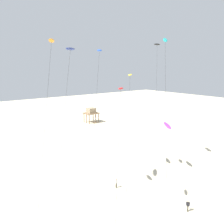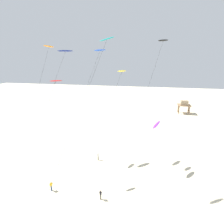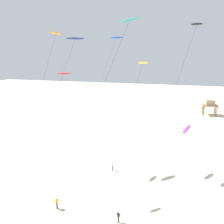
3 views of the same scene
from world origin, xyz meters
name	(u,v)px [view 1 (image 1 of 3)]	position (x,y,z in m)	size (l,w,h in m)	color
ground_plane	(159,206)	(0.00, 0.00, 0.00)	(260.00, 260.00, 0.00)	beige
kite_orange	(51,44)	(-12.05, 8.96, 23.34)	(6.68, 7.16, 24.02)	orange
kite_red	(121,92)	(-6.81, 1.08, 17.31)	(6.21, 6.28, 17.89)	red
kite_purple	(167,126)	(10.05, 7.32, 9.30)	(2.86, 3.47, 9.95)	purple
kite_navy	(70,50)	(-8.89, 9.79, 22.67)	(8.44, 8.60, 23.13)	navy
kite_teal	(165,44)	(1.76, 1.63, 23.57)	(9.25, 9.46, 24.64)	teal
kite_black	(157,45)	(10.32, 10.91, 24.41)	(7.82, 8.32, 24.94)	black
kite_blue	(99,52)	(-2.25, 12.15, 22.85)	(8.53, 9.05, 23.37)	blue
kite_yellow	(130,76)	(2.74, 10.04, 18.73)	(7.00, 7.28, 19.21)	yellow
kite_flyer_middle	(116,183)	(-1.81, 8.12, 0.89)	(0.58, 0.56, 1.67)	#4C4738
kite_flyer_furthest	(188,206)	(2.04, -3.45, 0.89)	(0.72, 0.72, 1.67)	#4C4738
stilt_house	(91,112)	(21.46, 52.13, 4.01)	(5.04, 4.49, 5.40)	#846647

